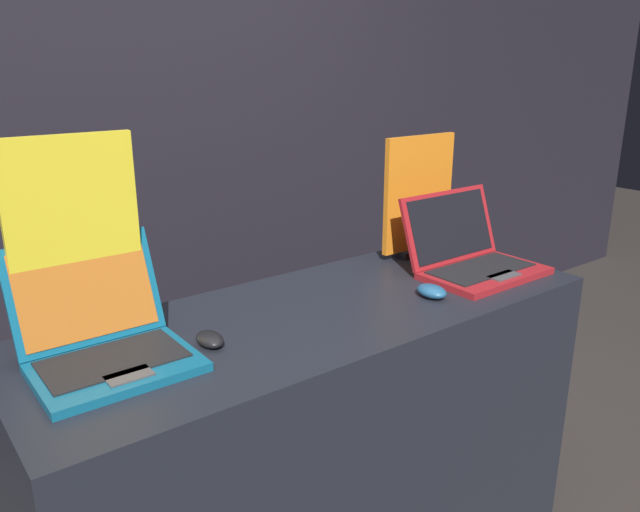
{
  "coord_description": "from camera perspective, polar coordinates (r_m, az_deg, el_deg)",
  "views": [
    {
      "loc": [
        -0.96,
        -0.96,
        1.57
      ],
      "look_at": [
        0.0,
        0.3,
        1.08
      ],
      "focal_mm": 35.0,
      "sensor_mm": 36.0,
      "label": 1
    }
  ],
  "objects": [
    {
      "name": "wall_back",
      "position": [
        2.72,
        -17.16,
        12.98
      ],
      "size": [
        8.0,
        0.05,
        2.8
      ],
      "color": "black",
      "rests_on": "ground_plane"
    },
    {
      "name": "display_counter",
      "position": [
        1.93,
        -0.11,
        -17.68
      ],
      "size": [
        1.62,
        0.6,
        0.93
      ],
      "color": "black",
      "rests_on": "ground_plane"
    },
    {
      "name": "laptop_front",
      "position": [
        1.48,
        -19.16,
        -6.93
      ],
      "size": [
        0.34,
        0.35,
        0.26
      ],
      "color": "#0F5170",
      "rests_on": "display_counter"
    },
    {
      "name": "mouse_front",
      "position": [
        1.51,
        -10.05,
        -7.5
      ],
      "size": [
        0.06,
        0.09,
        0.03
      ],
      "color": "black",
      "rests_on": "display_counter"
    },
    {
      "name": "promo_stand_front",
      "position": [
        1.54,
        -21.37,
        0.77
      ],
      "size": [
        0.3,
        0.07,
        0.49
      ],
      "color": "black",
      "rests_on": "display_counter"
    },
    {
      "name": "laptop_back",
      "position": [
        2.04,
        13.64,
        0.15
      ],
      "size": [
        0.39,
        0.32,
        0.24
      ],
      "color": "maroon",
      "rests_on": "display_counter"
    },
    {
      "name": "mouse_back",
      "position": [
        1.81,
        10.17,
        -3.19
      ],
      "size": [
        0.07,
        0.1,
        0.04
      ],
      "color": "navy",
      "rests_on": "display_counter"
    },
    {
      "name": "promo_stand_back",
      "position": [
        2.16,
        8.98,
        5.16
      ],
      "size": [
        0.31,
        0.07,
        0.41
      ],
      "color": "black",
      "rests_on": "display_counter"
    }
  ]
}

